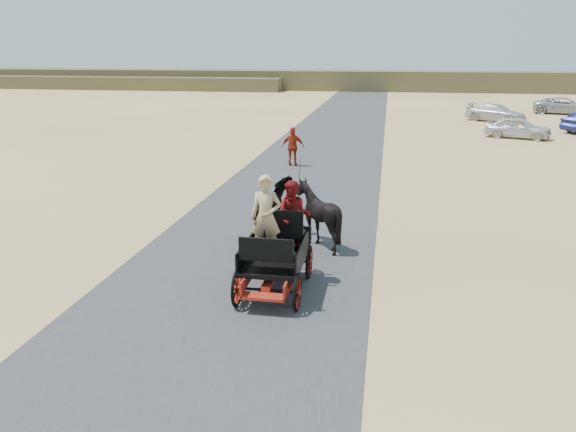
% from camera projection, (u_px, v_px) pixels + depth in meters
% --- Properties ---
extents(ground, '(140.00, 140.00, 0.00)m').
position_uv_depth(ground, '(238.00, 281.00, 12.67)').
color(ground, tan).
extents(road, '(6.00, 140.00, 0.01)m').
position_uv_depth(road, '(238.00, 280.00, 12.67)').
color(road, '#38383A').
rests_on(road, ground).
extents(ridge_far, '(140.00, 6.00, 2.40)m').
position_uv_depth(ridge_far, '(364.00, 81.00, 70.83)').
color(ridge_far, brown).
rests_on(ridge_far, ground).
extents(ridge_near, '(40.00, 4.00, 1.60)m').
position_uv_depth(ridge_near, '(128.00, 83.00, 72.17)').
color(ridge_near, brown).
rests_on(ridge_near, ground).
extents(carriage, '(1.30, 2.40, 0.72)m').
position_uv_depth(carriage, '(275.00, 274.00, 12.10)').
color(carriage, black).
rests_on(carriage, ground).
extents(horse_left, '(0.91, 2.01, 1.70)m').
position_uv_depth(horse_left, '(277.00, 213.00, 14.88)').
color(horse_left, black).
rests_on(horse_left, ground).
extents(horse_right, '(1.37, 1.54, 1.70)m').
position_uv_depth(horse_right, '(318.00, 215.00, 14.70)').
color(horse_right, black).
rests_on(horse_right, ground).
extents(driver_man, '(0.66, 0.43, 1.80)m').
position_uv_depth(driver_man, '(266.00, 217.00, 11.82)').
color(driver_man, tan).
rests_on(driver_man, carriage).
extents(passenger_woman, '(0.77, 0.60, 1.58)m').
position_uv_depth(passenger_woman, '(294.00, 216.00, 12.28)').
color(passenger_woman, '#660C0F').
rests_on(passenger_woman, carriage).
extents(pedestrian, '(1.03, 0.48, 1.73)m').
position_uv_depth(pedestrian, '(293.00, 147.00, 24.87)').
color(pedestrian, '#A22612').
rests_on(pedestrian, ground).
extents(car_a, '(3.92, 2.66, 1.24)m').
position_uv_depth(car_a, '(518.00, 128.00, 32.72)').
color(car_a, silver).
rests_on(car_a, ground).
extents(car_c, '(4.50, 3.72, 1.23)m').
position_uv_depth(car_c, '(496.00, 113.00, 40.28)').
color(car_c, silver).
rests_on(car_c, ground).
extents(car_d, '(5.06, 3.24, 1.30)m').
position_uv_depth(car_d, '(564.00, 106.00, 44.93)').
color(car_d, '#B2B2B7').
rests_on(car_d, ground).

